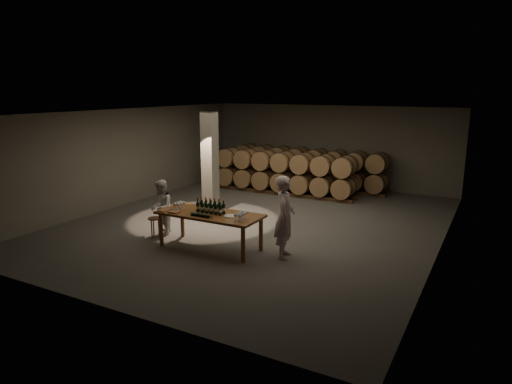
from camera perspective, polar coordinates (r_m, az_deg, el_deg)
The scene contains 15 objects.
room at distance 14.15m, azimuth -5.77°, elevation 3.62°, with size 12.00×12.00×12.00m.
tasting_table at distance 11.16m, azimuth -5.79°, elevation -3.14°, with size 2.60×1.10×0.90m.
barrel_stack_back at distance 18.08m, azimuth 6.50°, elevation 3.14°, with size 6.26×0.95×1.57m.
barrel_stack_front at distance 16.97m, azimuth 3.50°, elevation 2.55°, with size 5.48×0.95×1.57m.
bottle_cluster at distance 11.12m, azimuth -5.69°, elevation -1.97°, with size 0.74×0.24×0.35m.
lying_bottles at distance 10.82m, azimuth -6.92°, elevation -2.90°, with size 0.60×0.08×0.08m.
glass_cluster_left at distance 11.58m, azimuth -9.57°, elevation -1.45°, with size 0.20×0.31×0.18m.
glass_cluster_right at distance 10.53m, azimuth -1.86°, elevation -2.78°, with size 0.19×0.41×0.17m.
plate at distance 10.81m, azimuth -3.19°, elevation -3.01°, with size 0.31×0.31×0.02m, color white.
notebook_near at distance 11.29m, azimuth -10.18°, elevation -2.46°, with size 0.26×0.21×0.03m, color brown.
notebook_corner at distance 11.49m, azimuth -11.42°, elevation -2.26°, with size 0.21×0.27×0.02m, color brown.
pen at distance 11.19m, azimuth -10.11°, elevation -2.65°, with size 0.01×0.01×0.14m, color black.
stool at distance 12.27m, azimuth -12.59°, elevation -3.60°, with size 0.33×0.33×0.55m.
person_man at distance 10.50m, azimuth 3.61°, elevation -3.16°, with size 0.71×0.46×1.93m, color beige.
person_woman at distance 12.42m, azimuth -11.76°, elevation -1.92°, with size 0.73×0.57×1.50m, color silver.
Camera 1 is at (6.07, -11.34, 3.87)m, focal length 32.00 mm.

